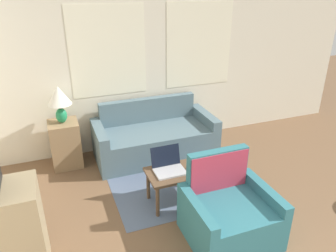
{
  "coord_description": "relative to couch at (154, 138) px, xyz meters",
  "views": [
    {
      "loc": [
        -1.66,
        -0.76,
        2.52
      ],
      "look_at": [
        -0.29,
        2.88,
        0.75
      ],
      "focal_mm": 35.0,
      "sensor_mm": 36.0,
      "label": 1
    }
  ],
  "objects": [
    {
      "name": "wall_back",
      "position": [
        0.27,
        0.44,
        1.04
      ],
      "size": [
        6.79,
        0.06,
        2.6
      ],
      "color": "silver",
      "rests_on": "ground_plane"
    },
    {
      "name": "coffee_table",
      "position": [
        -0.03,
        -1.25,
        0.11
      ],
      "size": [
        0.9,
        0.45,
        0.43
      ],
      "color": "brown",
      "rests_on": "ground_plane"
    },
    {
      "name": "cup_navy",
      "position": [
        0.11,
        -1.3,
        0.22
      ],
      "size": [
        0.08,
        0.08,
        0.1
      ],
      "color": "teal",
      "rests_on": "coffee_table"
    },
    {
      "name": "side_table",
      "position": [
        -1.29,
        0.13,
        0.07
      ],
      "size": [
        0.41,
        0.41,
        0.67
      ],
      "color": "#937551",
      "rests_on": "ground_plane"
    },
    {
      "name": "laptop",
      "position": [
        -0.21,
        -1.18,
        0.23
      ],
      "size": [
        0.36,
        0.32,
        0.26
      ],
      "color": "#B7B7BC",
      "rests_on": "coffee_table"
    },
    {
      "name": "couch",
      "position": [
        0.0,
        0.0,
        0.0
      ],
      "size": [
        1.8,
        0.84,
        0.81
      ],
      "color": "slate",
      "rests_on": "ground_plane"
    },
    {
      "name": "rug",
      "position": [
        -0.03,
        -0.65,
        -0.26
      ],
      "size": [
        1.61,
        1.84,
        0.01
      ],
      "color": "slate",
      "rests_on": "ground_plane"
    },
    {
      "name": "table_lamp",
      "position": [
        -1.29,
        0.13,
        0.76
      ],
      "size": [
        0.32,
        0.32,
        0.53
      ],
      "color": "#1E8451",
      "rests_on": "side_table"
    },
    {
      "name": "armchair",
      "position": [
        0.16,
        -1.95,
        -0.0
      ],
      "size": [
        0.88,
        0.77,
        0.88
      ],
      "color": "#2D6B75",
      "rests_on": "ground_plane"
    },
    {
      "name": "snack_bowl",
      "position": [
        0.26,
        -1.23,
        0.2
      ],
      "size": [
        0.18,
        0.18,
        0.07
      ],
      "color": "#B23D38",
      "rests_on": "coffee_table"
    }
  ]
}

